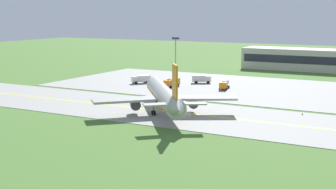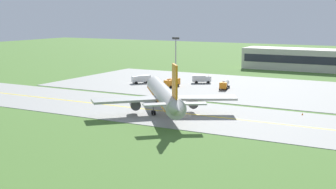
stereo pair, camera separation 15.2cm
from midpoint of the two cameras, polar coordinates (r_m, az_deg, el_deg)
ground_plane at (r=108.24m, az=1.90°, el=-2.30°), size 500.00×500.00×0.00m
taxiway_strip at (r=108.23m, az=1.90°, el=-2.28°), size 240.00×28.00×0.10m
apron_pad at (r=143.43m, az=13.10°, el=0.44°), size 140.00×52.00×0.10m
taxiway_centreline at (r=108.22m, az=1.90°, el=-2.25°), size 220.00×0.60×0.01m
airplane_lead at (r=107.59m, az=-0.51°, el=-0.13°), size 29.16×33.59×12.70m
service_truck_baggage at (r=154.31m, az=-3.24°, el=1.87°), size 5.16×6.07×2.60m
service_truck_fuel at (r=143.19m, az=6.68°, el=1.21°), size 3.23×6.28×2.65m
service_truck_catering at (r=154.94m, az=3.94°, el=1.89°), size 6.22×4.77×2.60m
service_truck_pushback at (r=146.35m, az=0.44°, el=1.46°), size 2.91×6.21×2.60m
terminal_building at (r=196.42m, az=17.62°, el=3.90°), size 60.06×13.32×9.64m
apron_light_mast at (r=156.10m, az=0.87°, el=4.85°), size 2.40×0.50×14.70m
traffic_cone_near_edge at (r=110.55m, az=15.63°, el=-2.25°), size 0.44×0.44×0.60m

